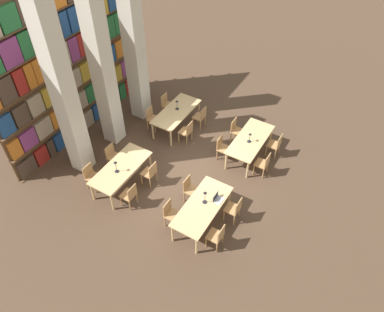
% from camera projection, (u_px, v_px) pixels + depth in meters
% --- Properties ---
extents(ground_plane, '(40.00, 40.00, 0.00)m').
position_uv_depth(ground_plane, '(188.00, 169.00, 12.78)').
color(ground_plane, '#4C3828').
extents(bookshelf_bank, '(6.71, 0.35, 5.50)m').
position_uv_depth(bookshelf_bank, '(73.00, 63.00, 12.51)').
color(bookshelf_bank, brown).
rests_on(bookshelf_bank, ground_plane).
extents(pillar_left, '(0.57, 0.57, 6.00)m').
position_uv_depth(pillar_left, '(63.00, 93.00, 10.81)').
color(pillar_left, beige).
rests_on(pillar_left, ground_plane).
extents(pillar_center, '(0.57, 0.57, 6.00)m').
position_uv_depth(pillar_center, '(102.00, 66.00, 11.83)').
color(pillar_center, beige).
rests_on(pillar_center, ground_plane).
extents(pillar_right, '(0.57, 0.57, 6.00)m').
position_uv_depth(pillar_right, '(134.00, 44.00, 12.86)').
color(pillar_right, beige).
rests_on(pillar_right, ground_plane).
extents(reading_table_0, '(2.15, 0.94, 0.77)m').
position_uv_depth(reading_table_0, '(202.00, 207.00, 10.74)').
color(reading_table_0, tan).
rests_on(reading_table_0, ground_plane).
extents(chair_0, '(0.42, 0.40, 0.89)m').
position_uv_depth(chair_0, '(217.00, 236.00, 10.30)').
color(chair_0, tan).
rests_on(chair_0, ground_plane).
extents(chair_1, '(0.42, 0.40, 0.89)m').
position_uv_depth(chair_1, '(171.00, 213.00, 10.85)').
color(chair_1, tan).
rests_on(chair_1, ground_plane).
extents(chair_2, '(0.42, 0.40, 0.89)m').
position_uv_depth(chair_2, '(234.00, 209.00, 10.97)').
color(chair_2, tan).
rests_on(chair_2, ground_plane).
extents(chair_3, '(0.42, 0.40, 0.89)m').
position_uv_depth(chair_3, '(190.00, 189.00, 11.52)').
color(chair_3, tan).
rests_on(chair_3, ground_plane).
extents(desk_lamp_0, '(0.14, 0.14, 0.48)m').
position_uv_depth(desk_lamp_0, '(205.00, 195.00, 10.55)').
color(desk_lamp_0, '#232328').
rests_on(desk_lamp_0, reading_table_0).
extents(laptop, '(0.32, 0.22, 0.21)m').
position_uv_depth(laptop, '(218.00, 199.00, 10.81)').
color(laptop, silver).
rests_on(laptop, reading_table_0).
extents(reading_table_1, '(2.15, 0.94, 0.77)m').
position_uv_depth(reading_table_1, '(250.00, 141.00, 12.77)').
color(reading_table_1, tan).
rests_on(reading_table_1, ground_plane).
extents(chair_4, '(0.42, 0.40, 0.89)m').
position_uv_depth(chair_4, '(263.00, 163.00, 12.29)').
color(chair_4, tan).
rests_on(chair_4, ground_plane).
extents(chair_5, '(0.42, 0.40, 0.89)m').
position_uv_depth(chair_5, '(222.00, 147.00, 12.84)').
color(chair_5, tan).
rests_on(chair_5, ground_plane).
extents(chair_6, '(0.42, 0.40, 0.89)m').
position_uv_depth(chair_6, '(276.00, 144.00, 12.95)').
color(chair_6, tan).
rests_on(chair_6, ground_plane).
extents(chair_7, '(0.42, 0.40, 0.89)m').
position_uv_depth(chair_7, '(236.00, 130.00, 13.50)').
color(chair_7, tan).
rests_on(chair_7, ground_plane).
extents(desk_lamp_1, '(0.14, 0.14, 0.39)m').
position_uv_depth(desk_lamp_1, '(250.00, 136.00, 12.44)').
color(desk_lamp_1, '#232328').
rests_on(desk_lamp_1, reading_table_1).
extents(reading_table_2, '(2.15, 0.94, 0.77)m').
position_uv_depth(reading_table_2, '(121.00, 169.00, 11.83)').
color(reading_table_2, tan).
rests_on(reading_table_2, ground_plane).
extents(chair_8, '(0.42, 0.40, 0.89)m').
position_uv_depth(chair_8, '(130.00, 195.00, 11.34)').
color(chair_8, tan).
rests_on(chair_8, ground_plane).
extents(chair_9, '(0.42, 0.40, 0.89)m').
position_uv_depth(chair_9, '(92.00, 176.00, 11.89)').
color(chair_9, tan).
rests_on(chair_9, ground_plane).
extents(chair_10, '(0.42, 0.40, 0.89)m').
position_uv_depth(chair_10, '(150.00, 173.00, 12.00)').
color(chair_10, tan).
rests_on(chair_10, ground_plane).
extents(chair_11, '(0.42, 0.40, 0.89)m').
position_uv_depth(chair_11, '(113.00, 156.00, 12.55)').
color(chair_11, tan).
rests_on(chair_11, ground_plane).
extents(desk_lamp_2, '(0.14, 0.14, 0.46)m').
position_uv_depth(desk_lamp_2, '(116.00, 165.00, 11.42)').
color(desk_lamp_2, '#232328').
rests_on(desk_lamp_2, reading_table_2).
extents(reading_table_3, '(2.15, 0.94, 0.77)m').
position_uv_depth(reading_table_3, '(176.00, 113.00, 13.87)').
color(reading_table_3, tan).
rests_on(reading_table_3, ground_plane).
extents(chair_12, '(0.42, 0.40, 0.89)m').
position_uv_depth(chair_12, '(187.00, 131.00, 13.44)').
color(chair_12, tan).
rests_on(chair_12, ground_plane).
extents(chair_13, '(0.42, 0.40, 0.89)m').
position_uv_depth(chair_13, '(152.00, 118.00, 13.99)').
color(chair_13, tan).
rests_on(chair_13, ground_plane).
extents(chair_14, '(0.42, 0.40, 0.89)m').
position_uv_depth(chair_14, '(201.00, 116.00, 14.05)').
color(chair_14, tan).
rests_on(chair_14, ground_plane).
extents(chair_15, '(0.42, 0.40, 0.89)m').
position_uv_depth(chair_15, '(167.00, 104.00, 14.60)').
color(chair_15, tan).
rests_on(chair_15, ground_plane).
extents(desk_lamp_3, '(0.14, 0.14, 0.41)m').
position_uv_depth(desk_lamp_3, '(177.00, 103.00, 13.72)').
color(desk_lamp_3, '#232328').
rests_on(desk_lamp_3, reading_table_3).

